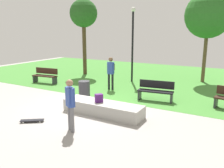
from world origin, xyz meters
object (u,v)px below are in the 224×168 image
(park_bench_far_left, at_px, (45,75))
(park_bench_by_oak, at_px, (156,90))
(concrete_ledge, at_px, (103,108))
(skateboard_by_ledge, at_px, (32,120))
(backpack_on_ledge, at_px, (99,98))
(lamp_post, at_px, (133,38))
(skater_performing_trick, at_px, (70,101))
(tree_young_birch, at_px, (208,15))
(trash_bin, at_px, (84,90))
(tree_tall_oak, at_px, (84,15))
(pedestrian_with_backpack, at_px, (111,70))

(park_bench_far_left, xyz_separation_m, park_bench_by_oak, (7.15, -0.19, 0.00))
(park_bench_by_oak, bearing_deg, park_bench_far_left, 178.44)
(concrete_ledge, relative_size, skateboard_by_ledge, 4.16)
(backpack_on_ledge, distance_m, skateboard_by_ledge, 2.52)
(backpack_on_ledge, height_order, skateboard_by_ledge, backpack_on_ledge)
(backpack_on_ledge, bearing_deg, lamp_post, 50.55)
(skater_performing_trick, relative_size, tree_young_birch, 0.31)
(lamp_post, relative_size, trash_bin, 5.21)
(skater_performing_trick, relative_size, skateboard_by_ledge, 2.20)
(park_bench_by_oak, xyz_separation_m, trash_bin, (-2.97, -1.45, -0.05))
(trash_bin, bearing_deg, tree_young_birch, 58.09)
(tree_young_birch, height_order, lamp_post, tree_young_birch)
(tree_young_birch, relative_size, lamp_post, 1.20)
(park_bench_far_left, height_order, tree_tall_oak, tree_tall_oak)
(backpack_on_ledge, height_order, skater_performing_trick, skater_performing_trick)
(skateboard_by_ledge, relative_size, tree_tall_oak, 0.14)
(backpack_on_ledge, height_order, park_bench_far_left, park_bench_far_left)
(park_bench_by_oak, xyz_separation_m, tree_tall_oak, (-6.82, 3.85, 3.79))
(park_bench_by_oak, distance_m, tree_tall_oak, 8.70)
(concrete_ledge, xyz_separation_m, backpack_on_ledge, (-0.14, -0.05, 0.40))
(park_bench_far_left, bearing_deg, park_bench_by_oak, -1.56)
(park_bench_far_left, bearing_deg, lamp_post, 34.05)
(concrete_ledge, bearing_deg, skater_performing_trick, -92.74)
(tree_young_birch, bearing_deg, skater_performing_trick, -104.18)
(backpack_on_ledge, xyz_separation_m, lamp_post, (-1.39, 6.00, 2.09))
(tree_tall_oak, bearing_deg, trash_bin, -54.03)
(park_bench_by_oak, height_order, lamp_post, lamp_post)
(backpack_on_ledge, relative_size, skater_performing_trick, 0.19)
(concrete_ledge, xyz_separation_m, tree_young_birch, (2.40, 8.07, 3.81))
(park_bench_by_oak, bearing_deg, backpack_on_ledge, -114.90)
(tree_young_birch, relative_size, tree_tall_oak, 1.02)
(concrete_ledge, xyz_separation_m, lamp_post, (-1.53, 5.95, 2.49))
(park_bench_far_left, bearing_deg, tree_tall_oak, 84.90)
(trash_bin, bearing_deg, lamp_post, 86.42)
(lamp_post, bearing_deg, park_bench_far_left, -145.95)
(tree_young_birch, bearing_deg, backpack_on_ledge, -107.37)
(skater_performing_trick, height_order, pedestrian_with_backpack, pedestrian_with_backpack)
(lamp_post, bearing_deg, tree_tall_oak, 171.17)
(park_bench_by_oak, relative_size, tree_young_birch, 0.30)
(skater_performing_trick, height_order, park_bench_far_left, skater_performing_trick)
(backpack_on_ledge, distance_m, tree_young_birch, 9.17)
(backpack_on_ledge, xyz_separation_m, pedestrian_with_backpack, (-1.51, 3.54, 0.44))
(trash_bin, bearing_deg, backpack_on_ledge, -38.60)
(tree_young_birch, relative_size, trash_bin, 6.26)
(tree_tall_oak, distance_m, lamp_post, 4.46)
(backpack_on_ledge, relative_size, park_bench_far_left, 0.19)
(skater_performing_trick, xyz_separation_m, skateboard_by_ledge, (-1.66, -0.13, -0.92))
(concrete_ledge, height_order, lamp_post, lamp_post)
(concrete_ledge, distance_m, park_bench_far_left, 6.67)
(tree_young_birch, bearing_deg, park_bench_far_left, -148.52)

